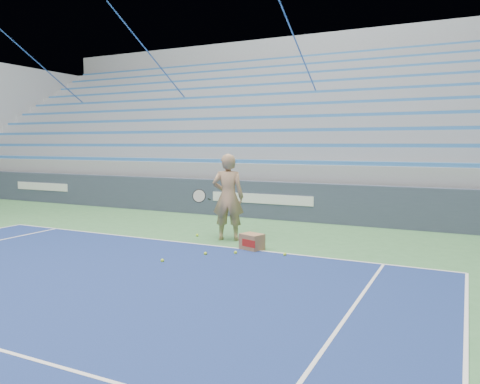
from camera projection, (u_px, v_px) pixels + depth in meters
name	position (u px, v px, depth m)	size (l,w,h in m)	color
sponsor_barrier	(263.00, 200.00, 13.84)	(30.00, 0.32, 1.10)	#363F53
bleachers	(319.00, 140.00, 18.77)	(31.00, 9.15, 7.30)	#919499
tennis_player	(228.00, 197.00, 10.66)	(1.02, 0.95, 1.98)	tan
ball_box	(252.00, 242.00, 9.74)	(0.53, 0.47, 0.34)	#926946
tennis_ball_0	(197.00, 235.00, 11.14)	(0.07, 0.07, 0.07)	#C1ED30
tennis_ball_1	(162.00, 261.00, 8.71)	(0.07, 0.07, 0.07)	#C1ED30
tennis_ball_2	(285.00, 254.00, 9.20)	(0.07, 0.07, 0.07)	#C1ED30
tennis_ball_3	(235.00, 253.00, 9.35)	(0.07, 0.07, 0.07)	#C1ED30
tennis_ball_4	(205.00, 254.00, 9.27)	(0.07, 0.07, 0.07)	#C1ED30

